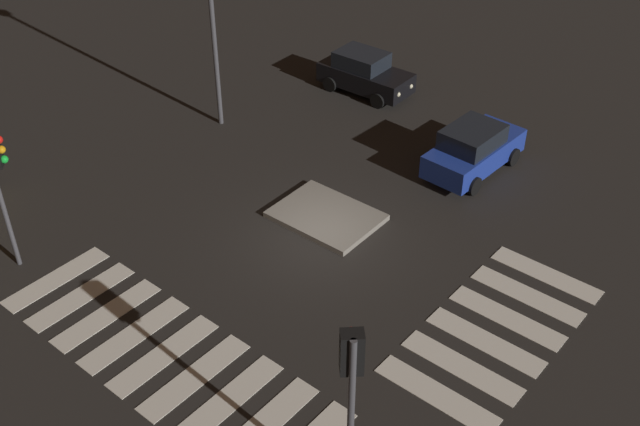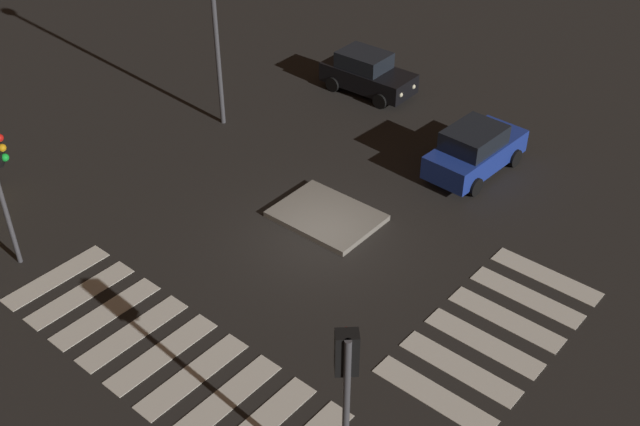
{
  "view_description": "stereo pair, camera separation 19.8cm",
  "coord_description": "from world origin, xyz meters",
  "px_view_note": "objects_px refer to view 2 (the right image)",
  "views": [
    {
      "loc": [
        11.79,
        -14.19,
        14.31
      ],
      "look_at": [
        0.0,
        0.0,
        1.0
      ],
      "focal_mm": 43.25,
      "sensor_mm": 36.0,
      "label": 1
    },
    {
      "loc": [
        11.94,
        -14.06,
        14.31
      ],
      "look_at": [
        0.0,
        0.0,
        1.0
      ],
      "focal_mm": 43.25,
      "sensor_mm": 36.0,
      "label": 2
    }
  ],
  "objects_px": {
    "car_blue": "(475,150)",
    "traffic_light_east": "(346,378)",
    "traffic_island": "(327,216)",
    "car_black": "(367,73)"
  },
  "relations": [
    {
      "from": "car_blue",
      "to": "traffic_island",
      "type": "bearing_deg",
      "value": 161.39
    },
    {
      "from": "traffic_island",
      "to": "car_blue",
      "type": "bearing_deg",
      "value": 68.9
    },
    {
      "from": "car_blue",
      "to": "traffic_light_east",
      "type": "xyz_separation_m",
      "value": [
        4.48,
        -12.62,
        2.63
      ]
    },
    {
      "from": "car_black",
      "to": "traffic_light_east",
      "type": "bearing_deg",
      "value": -55.69
    },
    {
      "from": "car_black",
      "to": "traffic_light_east",
      "type": "relative_size",
      "value": 0.84
    },
    {
      "from": "traffic_light_east",
      "to": "car_black",
      "type": "bearing_deg",
      "value": -7.55
    },
    {
      "from": "traffic_island",
      "to": "traffic_light_east",
      "type": "distance_m",
      "value": 10.36
    },
    {
      "from": "car_black",
      "to": "car_blue",
      "type": "bearing_deg",
      "value": -22.15
    },
    {
      "from": "car_blue",
      "to": "traffic_light_east",
      "type": "relative_size",
      "value": 0.88
    },
    {
      "from": "car_blue",
      "to": "traffic_light_east",
      "type": "height_order",
      "value": "traffic_light_east"
    }
  ]
}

